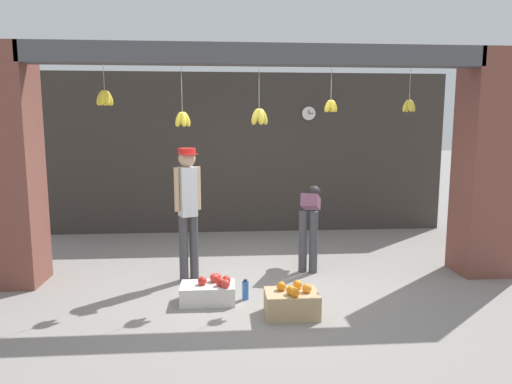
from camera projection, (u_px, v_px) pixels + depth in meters
name	position (u px, v px, depth m)	size (l,w,h in m)	color
ground_plane	(259.00, 285.00, 5.59)	(60.00, 60.00, 0.00)	gray
shop_back_wall	(246.00, 154.00, 8.31)	(7.32, 0.12, 2.88)	#38332D
shop_pillar_left	(7.00, 168.00, 5.46)	(0.70, 0.60, 2.88)	brown
shop_pillar_right	(488.00, 165.00, 5.90)	(0.70, 0.60, 2.88)	brown
storefront_awning	(256.00, 58.00, 5.32)	(5.42, 0.29, 0.97)	#4C4C51
shopkeeper	(188.00, 203.00, 5.67)	(0.32, 0.31, 1.67)	#424247
worker_stooping	(310.00, 216.00, 6.22)	(0.42, 0.81, 1.08)	#424247
fruit_crate_oranges	(292.00, 302.00, 4.69)	(0.54, 0.39, 0.34)	tan
fruit_crate_apples	(209.00, 291.00, 5.04)	(0.60, 0.36, 0.30)	silver
water_bottle	(245.00, 290.00, 5.13)	(0.07, 0.07, 0.23)	#2D60AD
wall_clock	(309.00, 113.00, 8.21)	(0.26, 0.03, 0.26)	black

